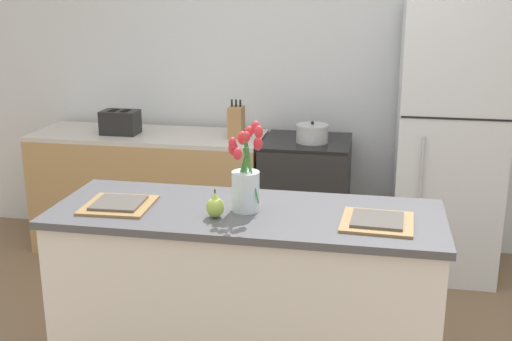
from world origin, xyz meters
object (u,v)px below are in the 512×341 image
object	(u,v)px
toaster	(120,122)
cooking_pot	(312,133)
plate_setting_right	(377,221)
pear_figurine	(215,206)
flower_vase	(246,181)
refrigerator	(449,142)
plate_setting_left	(119,204)
knife_block	(236,122)
stove_range	(305,201)

from	to	relation	value
toaster	cooking_pot	size ratio (longest dim) A/B	1.25
plate_setting_right	toaster	size ratio (longest dim) A/B	1.15
cooking_pot	pear_figurine	bearing A→B (deg)	-98.72
flower_vase	cooking_pot	size ratio (longest dim) A/B	1.84
refrigerator	flower_vase	xyz separation A→B (m)	(-1.05, -1.60, 0.15)
plate_setting_left	plate_setting_right	xyz separation A→B (m)	(1.19, 0.00, 0.00)
flower_vase	plate_setting_left	bearing A→B (deg)	-174.66
flower_vase	plate_setting_right	world-z (taller)	flower_vase
knife_block	plate_setting_right	bearing A→B (deg)	-58.94
stove_range	cooking_pot	distance (m)	0.51
refrigerator	toaster	bearing A→B (deg)	-178.77
pear_figurine	knife_block	distance (m)	1.73
plate_setting_left	knife_block	world-z (taller)	knife_block
pear_figurine	toaster	size ratio (longest dim) A/B	0.47
refrigerator	plate_setting_right	distance (m)	1.72
knife_block	cooking_pot	bearing A→B (deg)	-4.29
stove_range	cooking_pot	world-z (taller)	cooking_pot
pear_figurine	cooking_pot	world-z (taller)	pear_figurine
pear_figurine	toaster	world-z (taller)	toaster
toaster	plate_setting_left	bearing A→B (deg)	-67.92
flower_vase	plate_setting_right	bearing A→B (deg)	-5.37
plate_setting_left	toaster	bearing A→B (deg)	112.08
stove_range	refrigerator	bearing A→B (deg)	0.04
refrigerator	flower_vase	distance (m)	1.92
plate_setting_left	toaster	world-z (taller)	toaster
plate_setting_right	stove_range	bearing A→B (deg)	106.64
pear_figurine	plate_setting_right	world-z (taller)	pear_figurine
plate_setting_right	knife_block	bearing A→B (deg)	121.06
plate_setting_right	toaster	xyz separation A→B (m)	(-1.84, 1.61, 0.04)
toaster	cooking_pot	xyz separation A→B (m)	(1.39, 0.00, -0.02)
plate_setting_left	stove_range	bearing A→B (deg)	67.24
cooking_pot	knife_block	world-z (taller)	knife_block
plate_setting_right	cooking_pot	xyz separation A→B (m)	(-0.45, 1.61, 0.02)
flower_vase	pear_figurine	world-z (taller)	flower_vase
stove_range	toaster	distance (m)	1.45
knife_block	toaster	bearing A→B (deg)	-177.10
stove_range	plate_setting_left	bearing A→B (deg)	-112.76
plate_setting_left	plate_setting_right	distance (m)	1.19
plate_setting_right	refrigerator	bearing A→B (deg)	74.66
pear_figurine	plate_setting_right	xyz separation A→B (m)	(0.71, 0.06, -0.04)
plate_setting_right	knife_block	size ratio (longest dim) A/B	1.19
knife_block	refrigerator	bearing A→B (deg)	0.26
refrigerator	knife_block	xyz separation A→B (m)	(-1.45, -0.01, 0.08)
pear_figurine	cooking_pot	size ratio (longest dim) A/B	0.59
pear_figurine	cooking_pot	bearing A→B (deg)	81.28
pear_figurine	plate_setting_left	xyz separation A→B (m)	(-0.48, 0.06, -0.04)
plate_setting_right	knife_block	distance (m)	1.93
knife_block	pear_figurine	bearing A→B (deg)	-80.54
refrigerator	pear_figurine	size ratio (longest dim) A/B	13.90
pear_figurine	knife_block	size ratio (longest dim) A/B	0.49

